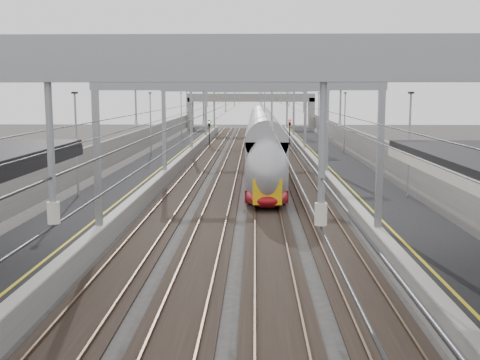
{
  "coord_description": "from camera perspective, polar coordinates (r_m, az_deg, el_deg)",
  "views": [
    {
      "loc": [
        0.76,
        -4.58,
        6.98
      ],
      "look_at": [
        0.0,
        26.14,
        2.53
      ],
      "focal_mm": 45.0,
      "sensor_mm": 36.0,
      "label": 1
    }
  ],
  "objects": [
    {
      "name": "platform_left",
      "position": [
        50.76,
        -8.53,
        0.82
      ],
      "size": [
        4.0,
        120.0,
        1.0
      ],
      "primitive_type": "cube",
      "color": "black",
      "rests_on": "ground"
    },
    {
      "name": "platform_right",
      "position": [
        50.52,
        9.65,
        0.76
      ],
      "size": [
        4.0,
        120.0,
        1.0
      ],
      "primitive_type": "cube",
      "color": "black",
      "rests_on": "ground"
    },
    {
      "name": "tracks",
      "position": [
        50.07,
        0.54,
        0.29
      ],
      "size": [
        11.4,
        140.0,
        0.2
      ],
      "color": "black",
      "rests_on": "ground"
    },
    {
      "name": "overhead_line",
      "position": [
        56.21,
        0.65,
        7.39
      ],
      "size": [
        13.0,
        140.0,
        6.6
      ],
      "color": "gray",
      "rests_on": "platform_left"
    },
    {
      "name": "overbridge",
      "position": [
        104.59,
        1.01,
        7.33
      ],
      "size": [
        22.0,
        2.2,
        6.9
      ],
      "color": "slate",
      "rests_on": "ground"
    },
    {
      "name": "wall_left",
      "position": [
        51.28,
        -12.08,
        2.04
      ],
      "size": [
        0.3,
        120.0,
        3.2
      ],
      "primitive_type": "cube",
      "color": "slate",
      "rests_on": "ground"
    },
    {
      "name": "wall_right",
      "position": [
        50.95,
        13.24,
        1.96
      ],
      "size": [
        0.3,
        120.0,
        3.2
      ],
      "primitive_type": "cube",
      "color": "slate",
      "rests_on": "ground"
    },
    {
      "name": "train",
      "position": [
        57.38,
        2.16,
        3.35
      ],
      "size": [
        2.69,
        49.1,
        4.26
      ],
      "color": "maroon",
      "rests_on": "ground"
    },
    {
      "name": "signal_green",
      "position": [
        78.62,
        -2.94,
        4.91
      ],
      "size": [
        0.32,
        0.32,
        3.48
      ],
      "color": "black",
      "rests_on": "ground"
    },
    {
      "name": "signal_red_near",
      "position": [
        77.64,
        3.23,
        4.86
      ],
      "size": [
        0.32,
        0.32,
        3.48
      ],
      "color": "black",
      "rests_on": "ground"
    },
    {
      "name": "signal_red_far",
      "position": [
        80.66,
        4.73,
        4.97
      ],
      "size": [
        0.32,
        0.32,
        3.48
      ],
      "color": "black",
      "rests_on": "ground"
    }
  ]
}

